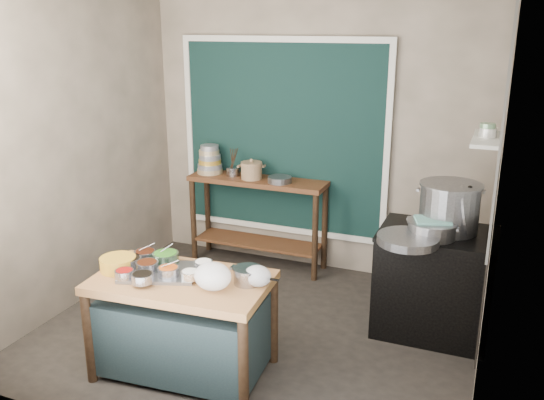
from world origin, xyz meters
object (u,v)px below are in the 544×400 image
at_px(utensil_cup, 233,171).
at_px(back_counter, 258,222).
at_px(condiment_tray, 160,272).
at_px(yellow_basin, 118,264).
at_px(stock_pot, 449,207).
at_px(stove_block, 434,284).
at_px(ceramic_crock, 251,171).
at_px(saucepan, 248,276).
at_px(prep_table, 184,326).
at_px(steamer, 432,229).

bearing_deg(utensil_cup, back_counter, -3.00).
relative_size(condiment_tray, yellow_basin, 2.06).
bearing_deg(stock_pot, yellow_basin, -146.95).
xyz_separation_m(back_counter, utensil_cup, (-0.28, 0.01, 0.52)).
height_order(stove_block, ceramic_crock, ceramic_crock).
xyz_separation_m(stove_block, saucepan, (-1.14, -1.19, 0.38)).
relative_size(prep_table, steamer, 3.15).
height_order(condiment_tray, yellow_basin, yellow_basin).
height_order(ceramic_crock, steamer, ceramic_crock).
distance_m(prep_table, back_counter, 2.05).
distance_m(prep_table, saucepan, 0.65).
bearing_deg(prep_table, stock_pot, 34.98).
bearing_deg(yellow_basin, utensil_cup, 92.04).
distance_m(condiment_tray, utensil_cup, 2.08).
height_order(stove_block, yellow_basin, same).
relative_size(yellow_basin, stock_pot, 0.52).
bearing_deg(utensil_cup, prep_table, -74.32).
bearing_deg(yellow_basin, ceramic_crock, 85.66).
xyz_separation_m(stove_block, yellow_basin, (-2.11, -1.35, 0.38)).
height_order(stove_block, condiment_tray, stove_block).
distance_m(stove_block, stock_pot, 0.66).
relative_size(back_counter, stove_block, 1.61).
xyz_separation_m(prep_table, ceramic_crock, (-0.34, 1.99, 0.65)).
relative_size(prep_table, stock_pot, 2.49).
height_order(prep_table, yellow_basin, yellow_basin).
relative_size(saucepan, utensil_cup, 1.40).
bearing_deg(stock_pot, utensil_cup, 163.07).
distance_m(stove_block, steamer, 0.54).
height_order(utensil_cup, steamer, utensil_cup).
xyz_separation_m(prep_table, back_counter, (-0.29, 2.03, 0.10)).
distance_m(saucepan, utensil_cup, 2.21).
height_order(stove_block, stock_pot, stock_pot).
bearing_deg(back_counter, condiment_tray, -86.91).
xyz_separation_m(stove_block, condiment_tray, (-1.79, -1.29, 0.34)).
bearing_deg(utensil_cup, ceramic_crock, -12.29).
bearing_deg(saucepan, prep_table, -162.95).
height_order(prep_table, stove_block, stove_block).
xyz_separation_m(back_counter, stove_block, (1.90, -0.73, -0.05)).
bearing_deg(yellow_basin, steamer, 30.34).
bearing_deg(steamer, stove_block, 73.96).
relative_size(saucepan, steamer, 0.53).
distance_m(prep_table, utensil_cup, 2.21).
distance_m(saucepan, ceramic_crock, 2.07).
height_order(back_counter, saucepan, back_counter).
xyz_separation_m(utensil_cup, ceramic_crock, (0.23, -0.05, 0.03)).
relative_size(back_counter, utensil_cup, 9.66).
bearing_deg(saucepan, ceramic_crock, 117.56).
bearing_deg(ceramic_crock, stock_pot, -17.45).
distance_m(stove_block, ceramic_crock, 2.16).
bearing_deg(steamer, prep_table, -143.42).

